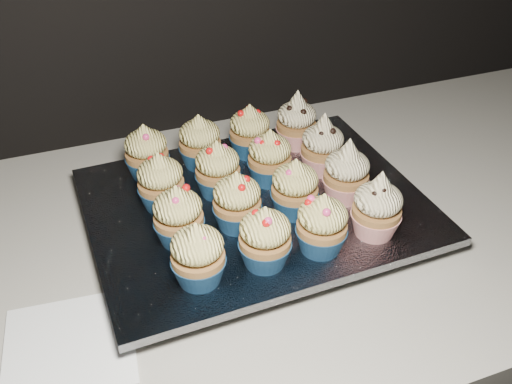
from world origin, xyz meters
The scene contains 20 objects.
worktop centered at (0.00, 1.70, 0.88)m, with size 2.44×0.64×0.04m, color beige.
napkin centered at (-0.39, 1.57, 0.90)m, with size 0.14×0.14×0.00m, color white.
baking_tray centered at (-0.12, 1.71, 0.91)m, with size 0.41×0.31×0.02m, color black.
foil_lining centered at (-0.12, 1.71, 0.93)m, with size 0.45×0.35×0.01m, color silver.
cupcake_0 centered at (-0.24, 1.59, 0.97)m, with size 0.06×0.06×0.08m.
cupcake_1 centered at (-0.16, 1.59, 0.97)m, with size 0.06×0.06×0.08m.
cupcake_2 centered at (-0.08, 1.59, 0.97)m, with size 0.06×0.06×0.08m.
cupcake_3 centered at (-0.01, 1.59, 0.97)m, with size 0.06×0.06×0.10m.
cupcake_4 centered at (-0.24, 1.66, 0.97)m, with size 0.06×0.06×0.08m.
cupcake_5 centered at (-0.16, 1.67, 0.97)m, with size 0.06×0.06×0.08m.
cupcake_6 centered at (-0.08, 1.67, 0.97)m, with size 0.06×0.06×0.08m.
cupcake_7 centered at (-0.01, 1.67, 0.97)m, with size 0.06×0.06×0.10m.
cupcake_8 centered at (-0.24, 1.74, 0.97)m, with size 0.06×0.06×0.08m.
cupcake_9 centered at (-0.17, 1.74, 0.97)m, with size 0.06×0.06×0.08m.
cupcake_10 centered at (-0.09, 1.75, 0.97)m, with size 0.06×0.06×0.08m.
cupcake_11 centered at (-0.01, 1.75, 0.97)m, with size 0.06×0.06×0.10m.
cupcake_12 centered at (-0.25, 1.82, 0.97)m, with size 0.06×0.06×0.08m.
cupcake_13 centered at (-0.17, 1.82, 0.97)m, with size 0.06×0.06×0.08m.
cupcake_14 centered at (-0.09, 1.83, 0.97)m, with size 0.06×0.06×0.08m.
cupcake_15 centered at (-0.01, 1.82, 0.97)m, with size 0.06×0.06×0.10m.
Camera 1 is at (-0.34, 1.12, 1.41)m, focal length 40.00 mm.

